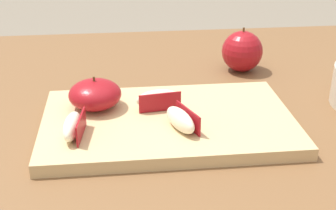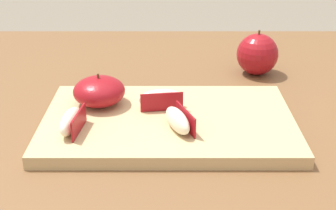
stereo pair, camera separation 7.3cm
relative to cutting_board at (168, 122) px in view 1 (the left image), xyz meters
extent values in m
cube|color=brown|center=(-0.04, 0.04, -0.02)|extent=(1.21, 0.98, 0.03)
cube|color=brown|center=(0.51, 0.47, -0.41)|extent=(0.06, 0.06, 0.74)
cube|color=tan|center=(0.00, 0.00, 0.00)|extent=(0.39, 0.24, 0.02)
ellipsoid|color=maroon|center=(-0.11, 0.05, 0.03)|extent=(0.08, 0.08, 0.05)
cylinder|color=#4C3319|center=(-0.11, 0.05, 0.06)|extent=(0.00, 0.00, 0.01)
ellipsoid|color=#F4EACC|center=(-0.01, 0.03, 0.03)|extent=(0.07, 0.03, 0.03)
cube|color=maroon|center=(-0.01, 0.02, 0.03)|extent=(0.07, 0.01, 0.03)
ellipsoid|color=#F4EACC|center=(-0.14, -0.05, 0.03)|extent=(0.03, 0.07, 0.03)
cube|color=maroon|center=(-0.13, -0.05, 0.03)|extent=(0.01, 0.07, 0.03)
ellipsoid|color=#F4EACC|center=(0.01, -0.04, 0.03)|extent=(0.05, 0.07, 0.03)
cube|color=maroon|center=(0.03, -0.04, 0.03)|extent=(0.03, 0.06, 0.03)
sphere|color=maroon|center=(0.18, 0.23, 0.03)|extent=(0.08, 0.08, 0.08)
cylinder|color=#4C3319|center=(0.18, 0.23, 0.07)|extent=(0.00, 0.00, 0.01)
camera|label=1|loc=(-0.07, -0.65, 0.34)|focal=50.85mm
camera|label=2|loc=(0.00, -0.66, 0.34)|focal=50.85mm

